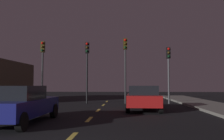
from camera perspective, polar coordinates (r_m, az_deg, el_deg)
name	(u,v)px	position (r m, az deg, el deg)	size (l,w,h in m)	color
ground_plane	(91,117)	(11.70, -4.87, -10.87)	(80.00, 80.00, 0.00)	black
lane_stripe_second	(71,138)	(7.42, -9.52, -15.20)	(0.16, 1.60, 0.01)	#EACC4C
lane_stripe_third	(89,119)	(11.11, -5.28, -11.25)	(0.16, 1.60, 0.01)	#EACC4C
lane_stripe_fourth	(98,110)	(14.85, -3.21, -9.26)	(0.16, 1.60, 0.01)	#EACC4C
lane_stripe_fifth	(103,105)	(18.62, -1.99, -8.07)	(0.16, 1.60, 0.01)	#EACC4C
lane_stripe_sixth	(107,101)	(22.40, -1.18, -7.27)	(0.16, 1.60, 0.01)	#EACC4C
traffic_signal_far_left	(43,60)	(21.10, -15.75, 2.25)	(0.32, 0.38, 5.08)	#2D2D30
traffic_signal_center_left	(87,60)	(20.23, -5.78, 2.22)	(0.32, 0.38, 4.99)	black
traffic_signal_center_right	(125,58)	(20.03, 3.08, 2.78)	(0.32, 0.38, 5.28)	#2D2D30
traffic_signal_far_right	(169,64)	(20.30, 12.92, 1.41)	(0.32, 0.38, 4.52)	#4C4C51
car_stopped_ahead	(143,98)	(14.79, 7.22, -6.38)	(2.12, 4.17, 1.46)	#B21919
car_adjacent_lane	(20,104)	(10.48, -20.49, -7.39)	(1.93, 4.61, 1.48)	navy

